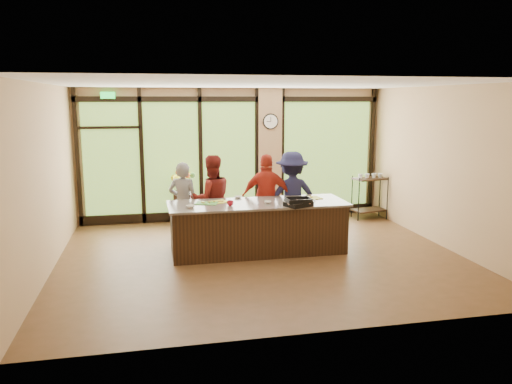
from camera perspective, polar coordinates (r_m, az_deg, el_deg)
name	(u,v)px	position (r m, az deg, el deg)	size (l,w,h in m)	color
floor	(261,257)	(8.92, 0.62, -7.39)	(7.00, 7.00, 0.00)	#50361C
ceiling	(262,84)	(8.49, 0.66, 12.26)	(7.00, 7.00, 0.00)	white
back_wall	(233,154)	(11.50, -2.63, 4.31)	(7.00, 7.00, 0.00)	tan
left_wall	(45,180)	(8.53, -22.96, 1.31)	(6.00, 6.00, 0.00)	tan
right_wall	(445,167)	(9.94, 20.77, 2.65)	(6.00, 6.00, 0.00)	tan
window_wall	(241,159)	(11.49, -1.78, 3.79)	(6.90, 0.12, 3.00)	tan
island_base	(258,228)	(9.08, 0.21, -4.18)	(3.10, 1.00, 0.88)	black
countertop	(258,204)	(8.97, 0.22, -1.33)	(3.20, 1.10, 0.04)	#6F655B
wall_clock	(271,121)	(11.48, 1.68, 8.06)	(0.36, 0.04, 0.36)	black
cook_left	(183,203)	(9.64, -8.30, -1.26)	(0.58, 0.38, 1.59)	slate
cook_midleft	(212,199)	(9.67, -5.11, -0.80)	(0.83, 0.65, 1.70)	maroon
cook_midright	(267,198)	(9.72, 1.28, -0.68)	(1.00, 0.42, 1.71)	#AA291A
cook_right	(292,196)	(9.85, 4.11, -0.44)	(1.13, 0.65, 1.75)	#191938
roasting_pan	(298,204)	(8.68, 4.87, -1.38)	(0.42, 0.33, 0.08)	black
mixing_bowl	(306,202)	(8.82, 5.69, -1.20)	(0.32, 0.32, 0.08)	silver
cutting_board_left	(207,203)	(8.93, -5.64, -1.27)	(0.39, 0.29, 0.01)	#458C33
cutting_board_center	(218,202)	(9.02, -4.33, -1.13)	(0.37, 0.27, 0.01)	yellow
cutting_board_right	(309,198)	(9.40, 6.11, -0.68)	(0.41, 0.31, 0.01)	yellow
prep_bowl_near	(190,207)	(8.59, -7.53, -1.67)	(0.15, 0.15, 0.05)	white
prep_bowl_mid	(268,202)	(8.89, 1.35, -1.18)	(0.13, 0.13, 0.04)	white
prep_bowl_far	(238,197)	(9.38, -2.08, -0.58)	(0.14, 0.14, 0.04)	white
red_ramekin	(230,203)	(8.69, -2.96, -1.29)	(0.11, 0.11, 0.09)	#A31025
flower_stand	(183,208)	(11.24, -8.32, -1.79)	(0.37, 0.37, 0.74)	black
flower_vase	(183,185)	(11.14, -8.39, 0.76)	(0.27, 0.27, 0.28)	#947D50
bar_cart	(370,192)	(11.89, 12.87, 0.05)	(0.85, 0.59, 1.06)	black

